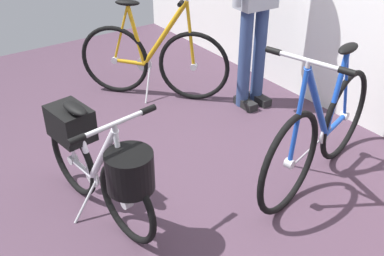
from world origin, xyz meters
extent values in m
plane|color=#473342|center=(0.00, 0.00, 0.00)|extent=(6.86, 6.86, 0.00)
torus|color=black|center=(-0.10, -0.29, 0.25)|extent=(0.51, 0.11, 0.51)
cylinder|color=#B7B7BC|center=(-0.10, -0.29, 0.25)|extent=(0.07, 0.06, 0.06)
torus|color=black|center=(-0.68, -0.37, 0.25)|extent=(0.51, 0.11, 0.51)
cylinder|color=#B7B7BC|center=(-0.68, -0.37, 0.25)|extent=(0.07, 0.06, 0.06)
cylinder|color=silver|center=(-0.57, -0.35, 0.25)|extent=(0.23, 0.07, 0.05)
cylinder|color=silver|center=(-0.30, -0.32, 0.48)|extent=(0.35, 0.09, 0.50)
cylinder|color=silver|center=(-0.51, -0.34, 0.45)|extent=(0.13, 0.05, 0.43)
cylinder|color=silver|center=(-0.57, -0.35, 0.25)|extent=(0.23, 0.06, 0.04)
cylinder|color=silver|center=(-0.12, -0.29, 0.48)|extent=(0.08, 0.04, 0.46)
cylinder|color=silver|center=(-0.62, -0.36, 0.46)|extent=(0.15, 0.04, 0.41)
ellipsoid|color=black|center=(-0.55, -0.35, 0.68)|extent=(0.23, 0.12, 0.05)
cylinder|color=#B7B7BC|center=(-0.15, -0.30, 0.73)|extent=(0.03, 0.03, 0.04)
cylinder|color=#B7B7BC|center=(-0.15, -0.30, 0.75)|extent=(0.09, 0.44, 0.03)
cylinder|color=black|center=(-0.12, -0.51, 0.75)|extent=(0.05, 0.09, 0.04)
cylinder|color=black|center=(-0.17, -0.08, 0.75)|extent=(0.05, 0.09, 0.04)
cylinder|color=#B7B7BC|center=(-0.46, -0.34, 0.24)|extent=(0.14, 0.03, 0.14)
cylinder|color=#B7B7BC|center=(-0.41, -0.42, 0.11)|extent=(0.04, 0.19, 0.24)
cylinder|color=black|center=(-0.04, -0.28, 0.51)|extent=(0.29, 0.29, 0.22)
cube|color=black|center=(-0.63, -0.36, 0.55)|extent=(0.30, 0.24, 0.20)
torus|color=black|center=(0.24, 0.65, 0.34)|extent=(0.20, 0.66, 0.67)
cylinder|color=#B7B7BC|center=(0.24, 0.65, 0.34)|extent=(0.06, 0.07, 0.06)
torus|color=black|center=(0.05, 1.40, 0.34)|extent=(0.20, 0.66, 0.67)
cylinder|color=#B7B7BC|center=(0.05, 1.40, 0.34)|extent=(0.06, 0.07, 0.06)
cylinder|color=#1947B2|center=(0.09, 1.25, 0.33)|extent=(0.11, 0.30, 0.05)
cylinder|color=#1947B2|center=(0.17, 0.91, 0.63)|extent=(0.15, 0.45, 0.65)
cylinder|color=#1947B2|center=(0.11, 1.17, 0.60)|extent=(0.07, 0.16, 0.56)
cylinder|color=#1947B2|center=(0.09, 1.25, 0.33)|extent=(0.10, 0.29, 0.04)
cylinder|color=#1947B2|center=(0.23, 0.68, 0.64)|extent=(0.05, 0.09, 0.61)
cylinder|color=#1947B2|center=(0.07, 1.31, 0.61)|extent=(0.07, 0.19, 0.55)
ellipsoid|color=black|center=(0.09, 1.23, 0.90)|extent=(0.14, 0.24, 0.05)
cylinder|color=#B7B7BC|center=(0.22, 0.71, 0.96)|extent=(0.03, 0.03, 0.04)
cylinder|color=#B7B7BC|center=(0.22, 0.71, 0.98)|extent=(0.43, 0.13, 0.03)
cylinder|color=black|center=(0.01, 0.65, 0.98)|extent=(0.10, 0.06, 0.04)
cylinder|color=black|center=(0.44, 0.76, 0.98)|extent=(0.10, 0.06, 0.04)
cylinder|color=#B7B7BC|center=(0.12, 1.11, 0.32)|extent=(0.05, 0.14, 0.14)
cylinder|color=#B7B7BC|center=(0.05, 1.04, 0.15)|extent=(0.19, 0.06, 0.31)
torus|color=black|center=(-1.32, 1.05, 0.32)|extent=(0.50, 0.47, 0.65)
cylinder|color=#B7B7BC|center=(-1.32, 1.05, 0.32)|extent=(0.08, 0.08, 0.06)
torus|color=black|center=(-1.87, 0.54, 0.32)|extent=(0.50, 0.47, 0.65)
cylinder|color=#B7B7BC|center=(-1.87, 0.54, 0.32)|extent=(0.08, 0.08, 0.06)
cylinder|color=#BF8C14|center=(-1.76, 0.64, 0.32)|extent=(0.23, 0.22, 0.05)
cylinder|color=#BF8C14|center=(-1.51, 0.87, 0.61)|extent=(0.35, 0.33, 0.62)
cylinder|color=#BF8C14|center=(-1.70, 0.69, 0.57)|extent=(0.14, 0.13, 0.54)
cylinder|color=#BF8C14|center=(-1.76, 0.64, 0.32)|extent=(0.23, 0.21, 0.04)
cylinder|color=#BF8C14|center=(-1.34, 1.03, 0.61)|extent=(0.08, 0.08, 0.59)
cylinder|color=#BF8C14|center=(-1.81, 0.60, 0.58)|extent=(0.15, 0.14, 0.52)
ellipsoid|color=black|center=(-1.75, 0.65, 0.86)|extent=(0.22, 0.22, 0.05)
cylinder|color=black|center=(-1.21, 0.84, 0.95)|extent=(0.09, 0.09, 0.04)
cylinder|color=#B7B7BC|center=(-1.66, 0.73, 0.31)|extent=(0.11, 0.11, 0.14)
cylinder|color=#B7B7BC|center=(-1.56, 0.70, 0.15)|extent=(0.14, 0.15, 0.30)
cylinder|color=navy|center=(-0.97, 1.34, 0.44)|extent=(0.11, 0.11, 0.87)
cube|color=black|center=(-0.92, 1.33, 0.04)|extent=(0.24, 0.10, 0.07)
cylinder|color=navy|center=(-0.97, 1.50, 0.44)|extent=(0.11, 0.11, 0.87)
cube|color=black|center=(-0.92, 1.49, 0.04)|extent=(0.24, 0.10, 0.07)
camera|label=1|loc=(1.70, -1.12, 1.92)|focal=42.10mm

